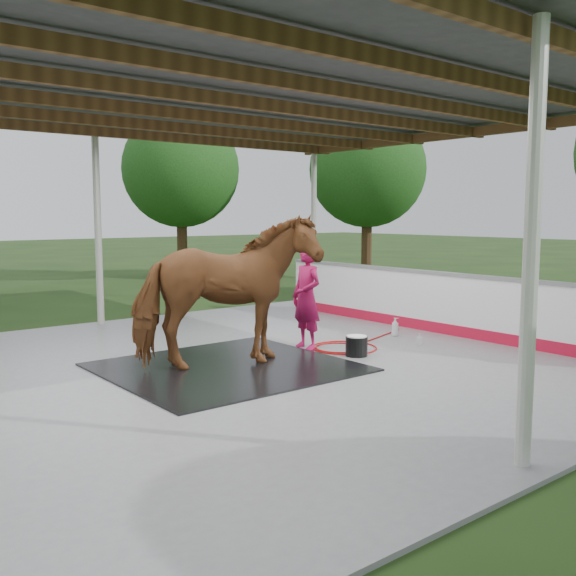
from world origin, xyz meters
TOP-DOWN VIEW (x-y plane):
  - ground at (0.00, 0.00)m, footprint 100.00×100.00m
  - concrete_slab at (0.00, 0.00)m, footprint 12.00×10.00m
  - pavilion_structure at (0.00, -0.00)m, footprint 12.60×10.60m
  - dasher_board at (4.60, 0.00)m, footprint 0.16×8.00m
  - tree_belt at (0.30, 0.90)m, footprint 28.00×28.00m
  - rubber_mat at (-0.06, -0.03)m, footprint 3.31×3.10m
  - horse at (-0.06, -0.03)m, footprint 2.82×1.83m
  - handler at (1.71, 0.28)m, footprint 0.44×0.65m
  - wash_bucket at (1.96, -0.63)m, footprint 0.35×0.35m
  - soap_bottle_a at (3.67, 0.09)m, footprint 0.19×0.19m
  - soap_bottle_b at (3.41, -0.69)m, footprint 0.13×0.13m
  - hose_coil at (2.21, -0.08)m, footprint 2.51×1.11m

SIDE VIEW (x-z plane):
  - ground at x=0.00m, z-range 0.00..0.00m
  - concrete_slab at x=0.00m, z-range 0.00..0.05m
  - hose_coil at x=2.21m, z-range 0.05..0.07m
  - rubber_mat at x=-0.06m, z-range 0.05..0.07m
  - soap_bottle_b at x=3.41m, z-range 0.05..0.25m
  - wash_bucket at x=1.96m, z-range 0.05..0.37m
  - soap_bottle_a at x=3.67m, z-range 0.05..0.39m
  - dasher_board at x=4.60m, z-range 0.02..1.17m
  - handler at x=1.71m, z-range 0.05..1.77m
  - horse at x=-0.06m, z-range 0.07..2.27m
  - tree_belt at x=0.30m, z-range 0.89..6.69m
  - pavilion_structure at x=0.00m, z-range 1.94..5.99m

